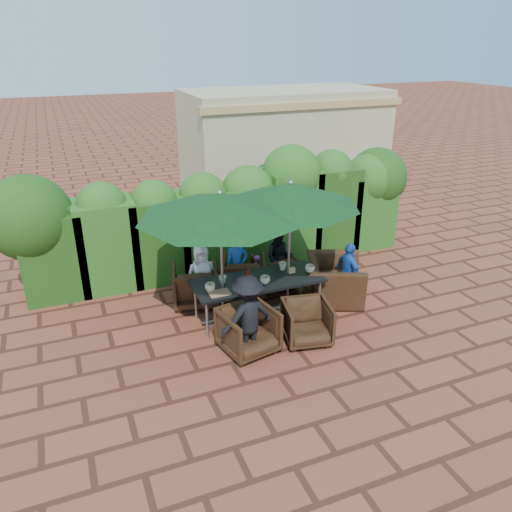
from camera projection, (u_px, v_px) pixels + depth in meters
name	position (u px, v px, depth m)	size (l,w,h in m)	color
ground	(269.00, 315.00, 9.09)	(80.00, 80.00, 0.00)	brown
dining_table	(258.00, 283.00, 8.77)	(2.29, 0.90, 0.75)	black
umbrella_left	(220.00, 206.00, 7.86)	(2.69, 2.69, 2.46)	gray
umbrella_right	(291.00, 195.00, 8.40)	(2.40, 2.40, 2.46)	gray
chair_far_left	(195.00, 283.00, 9.34)	(0.81, 0.76, 0.84)	black
chair_far_mid	(244.00, 274.00, 9.71)	(0.82, 0.77, 0.84)	black
chair_far_right	(274.00, 270.00, 9.98)	(0.73, 0.68, 0.75)	black
chair_near_left	(248.00, 329.00, 7.90)	(0.80, 0.75, 0.83)	black
chair_near_right	(307.00, 321.00, 8.18)	(0.74, 0.70, 0.77)	black
chair_end_right	(335.00, 273.00, 9.49)	(1.19, 0.77, 1.04)	black
adult_far_left	(202.00, 275.00, 9.27)	(0.58, 0.34, 1.18)	white
adult_far_mid	(237.00, 266.00, 9.60)	(0.44, 0.36, 1.22)	blue
adult_far_right	(279.00, 258.00, 9.97)	(0.57, 0.35, 1.19)	black
adult_near_left	(248.00, 317.00, 7.70)	(0.88, 0.40, 1.38)	black
adult_end_right	(349.00, 272.00, 9.41)	(0.68, 0.34, 1.16)	blue
child_left	(214.00, 279.00, 9.61)	(0.26, 0.22, 0.73)	#EF5484
child_right	(258.00, 273.00, 9.88)	(0.26, 0.21, 0.73)	#934AA1
pedestrian_a	(265.00, 196.00, 13.00)	(1.58, 0.57, 1.70)	green
pedestrian_b	(282.00, 194.00, 13.44)	(0.74, 0.45, 1.54)	#EF5484
pedestrian_c	(327.00, 187.00, 13.77)	(1.06, 0.49, 1.66)	gray
cup_a	(210.00, 287.00, 8.32)	(0.17, 0.17, 0.14)	beige
cup_b	(223.00, 279.00, 8.60)	(0.14, 0.14, 0.13)	beige
cup_c	(265.00, 280.00, 8.58)	(0.17, 0.17, 0.13)	beige
cup_d	(283.00, 266.00, 9.08)	(0.15, 0.15, 0.14)	beige
cup_e	(310.00, 269.00, 8.99)	(0.17, 0.17, 0.14)	beige
ketchup_bottle	(248.00, 275.00, 8.70)	(0.04, 0.04, 0.17)	#B20C0A
sauce_bottle	(249.00, 273.00, 8.78)	(0.04, 0.04, 0.17)	#4C230C
serving_tray	(219.00, 293.00, 8.27)	(0.35, 0.25, 0.02)	#A2714E
number_block_left	(248.00, 280.00, 8.63)	(0.12, 0.06, 0.10)	tan
number_block_right	(292.00, 270.00, 8.97)	(0.12, 0.06, 0.10)	tan
hedge_wall	(227.00, 210.00, 10.53)	(9.10, 1.60, 2.56)	#143D10
building	(283.00, 143.00, 15.57)	(6.20, 3.08, 3.20)	#B7AC88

